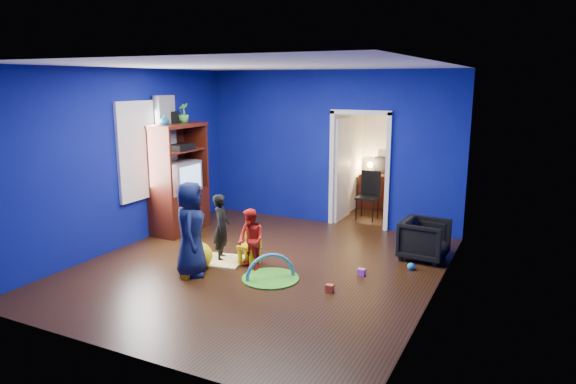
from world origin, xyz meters
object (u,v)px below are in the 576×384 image
at_px(folding_chair, 368,197).
at_px(play_mat, 270,278).
at_px(child_navy, 190,229).
at_px(toddler_red, 251,240).
at_px(vase, 165,120).
at_px(armchair, 424,240).
at_px(child_black, 221,227).
at_px(hopper_ball, 199,256).
at_px(tv_armoire, 178,178).
at_px(kid_chair, 249,248).
at_px(crt_tv, 180,176).
at_px(study_desk, 381,192).

bearing_deg(folding_chair, play_mat, -93.67).
bearing_deg(child_navy, toddler_red, -81.39).
bearing_deg(play_mat, vase, 158.05).
height_order(armchair, toddler_red, toddler_red).
bearing_deg(vase, child_black, -23.24).
distance_m(child_navy, folding_chair, 4.18).
xyz_separation_m(child_black, folding_chair, (1.28, 3.25, -0.05)).
bearing_deg(hopper_ball, child_navy, -78.69).
bearing_deg(toddler_red, child_black, -171.12).
bearing_deg(toddler_red, play_mat, 0.54).
relative_size(child_navy, vase, 7.78).
xyz_separation_m(child_black, hopper_ball, (-0.09, -0.47, -0.32)).
height_order(child_black, toddler_red, child_black).
relative_size(toddler_red, play_mat, 1.14).
bearing_deg(vase, child_navy, -42.47).
xyz_separation_m(child_navy, tv_armoire, (-1.51, 1.68, 0.31)).
relative_size(vase, kid_chair, 0.35).
relative_size(crt_tv, play_mat, 0.88).
distance_m(child_navy, hopper_ball, 0.54).
relative_size(child_navy, kid_chair, 2.69).
bearing_deg(armchair, hopper_ball, 127.01).
bearing_deg(play_mat, folding_chair, 86.33).
relative_size(crt_tv, hopper_ball, 1.80).
bearing_deg(child_navy, kid_chair, -65.12).
bearing_deg(vase, crt_tv, 82.41).
xyz_separation_m(armchair, crt_tv, (-4.28, -0.44, 0.71)).
relative_size(vase, study_desk, 0.20).
height_order(child_black, play_mat, child_black).
relative_size(toddler_red, folding_chair, 0.98).
bearing_deg(crt_tv, child_black, -32.64).
bearing_deg(play_mat, kid_chair, 145.32).
bearing_deg(tv_armoire, child_black, -31.96).
relative_size(toddler_red, tv_armoire, 0.46).
height_order(kid_chair, folding_chair, folding_chair).
height_order(toddler_red, play_mat, toddler_red).
bearing_deg(hopper_ball, study_desk, 73.73).
bearing_deg(toddler_red, tv_armoire, 177.51).
bearing_deg(tv_armoire, kid_chair, -25.17).
bearing_deg(tv_armoire, crt_tv, 0.00).
bearing_deg(play_mat, study_desk, 87.10).
height_order(child_black, tv_armoire, tv_armoire).
height_order(toddler_red, vase, vase).
bearing_deg(child_black, study_desk, -42.34).
height_order(crt_tv, hopper_ball, crt_tv).
distance_m(armchair, study_desk, 3.19).
xyz_separation_m(toddler_red, hopper_ball, (-0.71, -0.28, -0.26)).
xyz_separation_m(armchair, toddler_red, (-2.15, -1.58, 0.14)).
relative_size(armchair, crt_tv, 0.98).
bearing_deg(child_navy, vase, 17.29).
distance_m(child_navy, kid_chair, 0.99).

